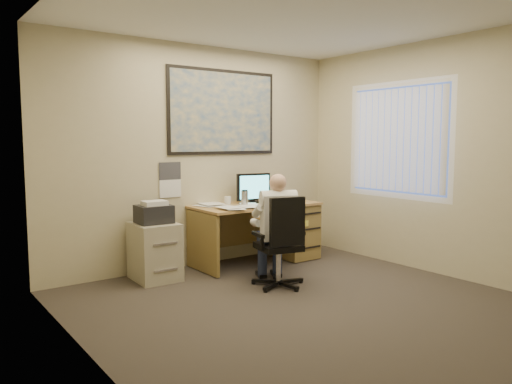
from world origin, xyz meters
TOP-DOWN VIEW (x-y plane):
  - room_shell at (0.00, 0.00)m, footprint 4.00×4.50m
  - desk at (0.93, 1.90)m, footprint 1.60×0.97m
  - world_map at (0.35, 2.23)m, footprint 1.56×0.03m
  - wall_calendar at (-0.40, 2.24)m, footprint 0.28×0.01m
  - window_blinds at (1.97, 0.80)m, footprint 0.06×1.40m
  - filing_cabinet at (-0.76, 1.93)m, footprint 0.47×0.56m
  - office_chair at (0.20, 0.87)m, footprint 0.70×0.70m
  - person at (0.19, 0.95)m, footprint 0.72×0.83m

SIDE VIEW (x-z plane):
  - office_chair at x=0.20m, z-range -0.20..0.77m
  - filing_cabinet at x=-0.76m, z-range -0.06..0.82m
  - desk at x=0.93m, z-range -0.12..1.00m
  - person at x=0.19m, z-range 0.00..1.20m
  - wall_calendar at x=-0.40m, z-range 0.87..1.29m
  - room_shell at x=0.00m, z-range 0.00..2.70m
  - window_blinds at x=1.97m, z-range 0.90..2.20m
  - world_map at x=0.35m, z-range 1.37..2.43m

